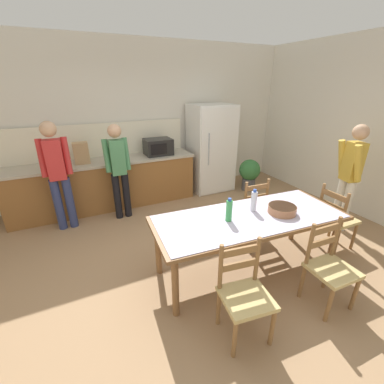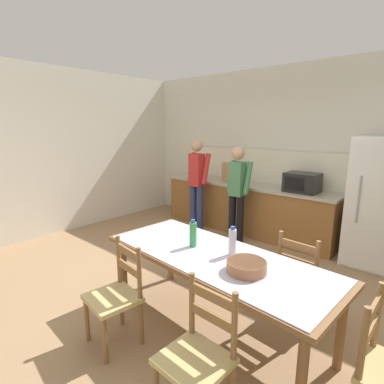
% 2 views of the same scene
% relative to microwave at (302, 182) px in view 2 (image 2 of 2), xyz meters
% --- Properties ---
extents(ground_plane, '(8.32, 8.32, 0.00)m').
position_rel_microwave_xyz_m(ground_plane, '(-0.30, -2.21, -1.03)').
color(ground_plane, '#9E7A56').
extents(wall_back, '(6.52, 0.12, 2.90)m').
position_rel_microwave_xyz_m(wall_back, '(-0.30, 0.45, 0.42)').
color(wall_back, silver).
rests_on(wall_back, ground).
extents(wall_left, '(0.12, 5.20, 2.90)m').
position_rel_microwave_xyz_m(wall_left, '(-3.56, -2.21, 0.42)').
color(wall_left, silver).
rests_on(wall_left, ground).
extents(kitchen_counter, '(3.25, 0.66, 0.88)m').
position_rel_microwave_xyz_m(kitchen_counter, '(-1.01, 0.02, -0.59)').
color(kitchen_counter, brown).
rests_on(kitchen_counter, ground).
extents(counter_splashback, '(3.21, 0.03, 0.60)m').
position_rel_microwave_xyz_m(counter_splashback, '(-1.01, 0.33, 0.15)').
color(counter_splashback, '#EFE8CB').
rests_on(counter_splashback, kitchen_counter).
extents(microwave, '(0.50, 0.39, 0.30)m').
position_rel_microwave_xyz_m(microwave, '(0.00, 0.00, 0.00)').
color(microwave, black).
rests_on(microwave, kitchen_counter).
extents(paper_bag, '(0.24, 0.16, 0.36)m').
position_rel_microwave_xyz_m(paper_bag, '(-1.36, -0.01, 0.03)').
color(paper_bag, tan).
rests_on(paper_bag, kitchen_counter).
extents(dining_table, '(2.28, 1.03, 0.75)m').
position_rel_microwave_xyz_m(dining_table, '(0.23, -2.56, -0.35)').
color(dining_table, brown).
rests_on(dining_table, ground).
extents(bottle_near_centre, '(0.07, 0.07, 0.27)m').
position_rel_microwave_xyz_m(bottle_near_centre, '(-0.05, -2.54, -0.16)').
color(bottle_near_centre, green).
rests_on(bottle_near_centre, dining_table).
extents(bottle_off_centre, '(0.07, 0.07, 0.27)m').
position_rel_microwave_xyz_m(bottle_off_centre, '(0.35, -2.46, -0.16)').
color(bottle_off_centre, silver).
rests_on(bottle_off_centre, dining_table).
extents(serving_bowl, '(0.32, 0.32, 0.09)m').
position_rel_microwave_xyz_m(serving_bowl, '(0.61, -2.66, -0.23)').
color(serving_bowl, '#9E6642').
rests_on(serving_bowl, dining_table).
extents(chair_side_near_left, '(0.47, 0.45, 0.91)m').
position_rel_microwave_xyz_m(chair_side_near_left, '(-0.32, -3.25, -0.59)').
color(chair_side_near_left, olive).
rests_on(chair_side_near_left, ground).
extents(chair_side_near_right, '(0.43, 0.41, 0.91)m').
position_rel_microwave_xyz_m(chair_side_near_right, '(0.68, -3.32, -0.59)').
color(chair_side_near_right, olive).
rests_on(chair_side_near_right, ground).
extents(chair_side_far_right, '(0.45, 0.43, 0.91)m').
position_rel_microwave_xyz_m(chair_side_far_right, '(0.78, -1.87, -0.59)').
color(chair_side_far_right, olive).
rests_on(chair_side_far_right, ground).
extents(person_at_sink, '(0.42, 0.29, 1.67)m').
position_rel_microwave_xyz_m(person_at_sink, '(-1.73, -0.50, -0.09)').
color(person_at_sink, navy).
rests_on(person_at_sink, ground).
extents(person_at_counter, '(0.40, 0.27, 1.58)m').
position_rel_microwave_xyz_m(person_at_counter, '(-0.85, -0.52, -0.15)').
color(person_at_counter, black).
rests_on(person_at_counter, ground).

